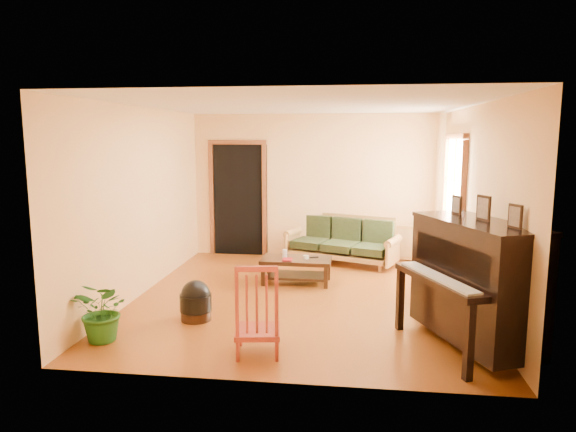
# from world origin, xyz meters

# --- Properties ---
(floor) EXTENTS (5.00, 5.00, 0.00)m
(floor) POSITION_xyz_m (0.00, 0.00, 0.00)
(floor) COLOR #67300D
(floor) RESTS_ON ground
(doorway) EXTENTS (1.08, 0.16, 2.05)m
(doorway) POSITION_xyz_m (-1.45, 2.48, 1.02)
(doorway) COLOR black
(doorway) RESTS_ON floor
(window) EXTENTS (0.12, 1.36, 1.46)m
(window) POSITION_xyz_m (2.21, 1.30, 1.50)
(window) COLOR white
(window) RESTS_ON right_wall
(sofa) EXTENTS (2.08, 1.43, 0.82)m
(sofa) POSITION_xyz_m (0.48, 2.03, 0.41)
(sofa) COLOR #A0723A
(sofa) RESTS_ON floor
(coffee_table) EXTENTS (1.06, 0.60, 0.38)m
(coffee_table) POSITION_xyz_m (-0.16, 0.70, 0.19)
(coffee_table) COLOR black
(coffee_table) RESTS_ON floor
(armchair) EXTENTS (0.74, 0.78, 0.77)m
(armchair) POSITION_xyz_m (1.85, -0.01, 0.39)
(armchair) COLOR #A0723A
(armchair) RESTS_ON floor
(piano) EXTENTS (1.41, 1.75, 1.34)m
(piano) POSITION_xyz_m (1.94, -1.45, 0.67)
(piano) COLOR black
(piano) RESTS_ON floor
(footstool) EXTENTS (0.44, 0.44, 0.36)m
(footstool) POSITION_xyz_m (-1.19, -1.03, 0.18)
(footstool) COLOR black
(footstool) RESTS_ON floor
(red_chair) EXTENTS (0.51, 0.55, 0.96)m
(red_chair) POSITION_xyz_m (-0.26, -1.90, 0.48)
(red_chair) COLOR maroon
(red_chair) RESTS_ON floor
(leaning_frame) EXTENTS (0.49, 0.24, 0.64)m
(leaning_frame) POSITION_xyz_m (1.64, 2.36, 0.32)
(leaning_frame) COLOR #B4823C
(leaning_frame) RESTS_ON floor
(ceramic_crock) EXTENTS (0.24, 0.24, 0.28)m
(ceramic_crock) POSITION_xyz_m (1.89, 2.30, 0.14)
(ceramic_crock) COLOR #304792
(ceramic_crock) RESTS_ON floor
(potted_plant) EXTENTS (0.72, 0.66, 0.68)m
(potted_plant) POSITION_xyz_m (-1.96, -1.79, 0.34)
(potted_plant) COLOR #1F5819
(potted_plant) RESTS_ON floor
(book) EXTENTS (0.15, 0.20, 0.02)m
(book) POSITION_xyz_m (-0.35, 0.56, 0.39)
(book) COLOR maroon
(book) RESTS_ON coffee_table
(candle) EXTENTS (0.08, 0.08, 0.12)m
(candle) POSITION_xyz_m (-0.34, 0.75, 0.44)
(candle) COLOR silver
(candle) RESTS_ON coffee_table
(glass_jar) EXTENTS (0.08, 0.08, 0.05)m
(glass_jar) POSITION_xyz_m (-0.01, 0.69, 0.41)
(glass_jar) COLOR silver
(glass_jar) RESTS_ON coffee_table
(remote) EXTENTS (0.14, 0.08, 0.01)m
(remote) POSITION_xyz_m (0.10, 0.78, 0.39)
(remote) COLOR black
(remote) RESTS_ON coffee_table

